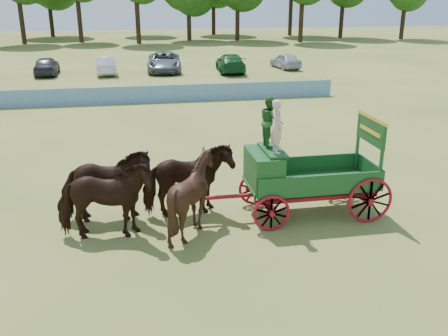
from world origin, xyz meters
TOP-DOWN VIEW (x-y plane):
  - ground at (0.00, 0.00)m, footprint 160.00×160.00m
  - horse_lead_left at (-1.76, 0.14)m, footprint 2.74×1.38m
  - horse_lead_right at (-1.76, 1.24)m, footprint 2.70×1.29m
  - horse_wheel_left at (0.64, 0.14)m, footprint 2.44×2.28m
  - horse_wheel_right at (0.64, 1.24)m, footprint 2.80×1.54m
  - farm_dray at (3.61, 0.71)m, footprint 6.00×2.00m
  - sponsor_banner at (-1.00, 18.00)m, footprint 26.00×0.08m
  - parked_cars at (-7.16, 30.02)m, footprint 40.91×7.30m

SIDE VIEW (x-z plane):
  - ground at x=0.00m, z-range 0.00..0.00m
  - sponsor_banner at x=-1.00m, z-range 0.00..1.05m
  - parked_cars at x=-7.16m, z-range -0.06..1.59m
  - horse_lead_left at x=-1.76m, z-range 0.00..2.26m
  - horse_lead_right at x=-1.76m, z-range 0.00..2.26m
  - horse_wheel_right at x=0.64m, z-range 0.00..2.26m
  - horse_wheel_left at x=0.64m, z-range 0.00..2.26m
  - farm_dray at x=3.61m, z-range -0.24..3.45m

